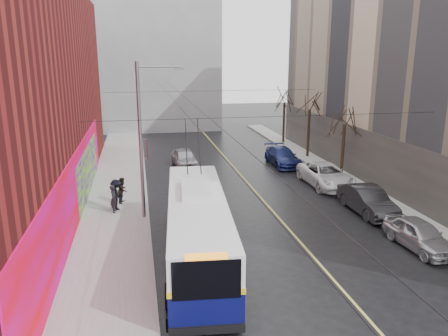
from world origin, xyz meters
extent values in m
plane|color=black|center=(0.00, 0.00, 0.00)|extent=(140.00, 140.00, 0.00)
cube|color=gray|center=(-8.00, 12.00, 0.07)|extent=(4.00, 60.00, 0.15)
cube|color=gray|center=(9.00, 12.00, 0.07)|extent=(2.00, 60.00, 0.15)
cube|color=#BFB74C|center=(1.50, 14.00, 0.00)|extent=(0.12, 50.00, 0.01)
cube|color=#DB049E|center=(-9.96, 10.00, 2.00)|extent=(0.08, 28.00, 4.00)
cube|color=#4C059D|center=(-9.92, 16.00, 1.60)|extent=(0.06, 12.00, 3.20)
cube|color=#4C4742|center=(9.97, 14.00, 2.00)|extent=(0.06, 36.00, 4.00)
cube|color=gray|center=(-6.00, 45.00, 9.00)|extent=(20.00, 12.00, 18.00)
cylinder|color=slate|center=(-6.30, 10.00, 4.50)|extent=(0.20, 0.20, 9.00)
cube|color=#4F0B18|center=(-5.95, 10.00, 4.20)|extent=(0.04, 0.60, 1.10)
cylinder|color=slate|center=(-5.10, 10.00, 8.70)|extent=(2.40, 0.10, 0.10)
cube|color=slate|center=(-4.00, 10.00, 8.60)|extent=(0.50, 0.22, 0.12)
cylinder|color=black|center=(-3.80, 15.00, 6.20)|extent=(0.02, 60.00, 0.02)
cylinder|color=black|center=(-2.80, 15.00, 6.20)|extent=(0.02, 60.00, 0.02)
cylinder|color=black|center=(0.00, 6.00, 6.40)|extent=(18.00, 0.02, 0.02)
cylinder|color=black|center=(0.00, 22.00, 6.40)|extent=(18.00, 0.02, 0.02)
cylinder|color=black|center=(9.00, 16.00, 2.10)|extent=(0.24, 0.24, 4.20)
cylinder|color=black|center=(9.00, 23.00, 2.24)|extent=(0.24, 0.24, 4.48)
cylinder|color=black|center=(9.00, 30.00, 2.18)|extent=(0.24, 0.24, 4.37)
ellipsoid|color=slate|center=(-3.05, 9.52, 7.13)|extent=(0.44, 0.20, 0.12)
ellipsoid|color=slate|center=(-1.83, 9.20, 7.08)|extent=(0.44, 0.20, 0.12)
ellipsoid|color=slate|center=(-2.48, 9.88, 5.74)|extent=(0.44, 0.20, 0.12)
cube|color=#090A44|center=(-3.91, 4.27, 0.95)|extent=(3.63, 12.14, 1.49)
cube|color=silver|center=(-3.91, 4.27, 2.34)|extent=(3.63, 12.14, 1.30)
cube|color=yellow|center=(-3.91, 4.27, 1.69)|extent=(3.68, 12.18, 0.22)
cube|color=black|center=(-4.44, -1.69, 2.19)|extent=(2.29, 0.24, 1.40)
cube|color=black|center=(-3.39, 10.24, 2.19)|extent=(2.29, 0.24, 1.20)
cube|color=black|center=(-5.22, 4.39, 2.24)|extent=(1.00, 10.92, 1.00)
cube|color=black|center=(-2.60, 4.16, 2.24)|extent=(1.00, 10.92, 1.00)
cube|color=silver|center=(-3.83, 5.26, 3.14)|extent=(1.65, 3.10, 0.30)
cube|color=black|center=(-4.44, -1.73, 0.35)|extent=(2.59, 0.35, 0.30)
cylinder|color=black|center=(-5.55, 0.41, 0.50)|extent=(0.39, 1.02, 1.00)
cylinder|color=black|center=(-2.97, 0.19, 0.50)|extent=(0.39, 1.02, 1.00)
cylinder|color=black|center=(-4.85, 8.36, 0.50)|extent=(0.39, 1.02, 1.00)
cylinder|color=black|center=(-2.27, 8.13, 0.50)|extent=(0.39, 1.02, 1.00)
cylinder|color=black|center=(-3.87, 8.77, 4.58)|extent=(0.36, 3.45, 2.45)
cylinder|color=black|center=(-3.17, 8.71, 4.58)|extent=(0.36, 3.45, 2.45)
imported|color=#AFB0B4|center=(7.00, 3.30, 0.73)|extent=(1.94, 4.35, 1.45)
imported|color=#262528|center=(7.00, 8.40, 0.81)|extent=(1.72, 4.92, 1.62)
imported|color=white|center=(6.91, 14.24, 0.80)|extent=(2.74, 5.81, 1.61)
imported|color=navy|center=(5.80, 20.82, 0.76)|extent=(2.13, 5.22, 1.51)
imported|color=#B2B2B7|center=(-2.64, 21.84, 0.77)|extent=(2.13, 4.65, 1.55)
imported|color=black|center=(-8.03, 11.13, 0.99)|extent=(0.43, 0.63, 1.69)
imported|color=black|center=(-7.55, 12.87, 0.97)|extent=(0.81, 0.93, 1.64)
imported|color=black|center=(-7.90, 11.62, 1.09)|extent=(1.20, 1.41, 1.89)
camera|label=1|loc=(-6.39, -14.44, 9.34)|focal=35.00mm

